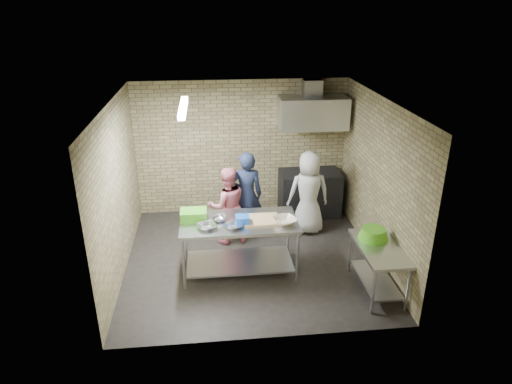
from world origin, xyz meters
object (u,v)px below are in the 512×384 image
at_px(stove, 309,193).
at_px(man_navy, 246,195).
at_px(green_basin, 373,234).
at_px(bottle_red, 313,114).
at_px(woman_pink, 227,206).
at_px(prep_table, 239,247).
at_px(blue_tub, 242,220).
at_px(side_counter, 377,268).
at_px(green_crate, 194,215).
at_px(woman_white, 308,193).
at_px(bottle_green, 333,114).

xyz_separation_m(stove, man_navy, (-1.36, -0.83, 0.37)).
distance_m(green_basin, bottle_red, 3.01).
bearing_deg(stove, bottle_red, 78.23).
height_order(green_basin, man_navy, man_navy).
height_order(stove, man_navy, man_navy).
bearing_deg(man_navy, green_basin, 134.23).
bearing_deg(woman_pink, green_basin, 135.50).
xyz_separation_m(prep_table, man_navy, (0.22, 1.19, 0.36)).
bearing_deg(blue_tub, side_counter, -17.53).
xyz_separation_m(green_crate, woman_white, (2.08, 1.14, -0.20)).
bearing_deg(bottle_green, stove, -151.93).
xyz_separation_m(stove, green_crate, (-2.28, -1.90, 0.55)).
xyz_separation_m(bottle_red, woman_white, (-0.25, -1.01, -1.24)).
distance_m(bottle_red, woman_white, 1.62).
bearing_deg(bottle_red, woman_white, -103.81).
bearing_deg(bottle_green, green_crate, -141.86).
relative_size(bottle_red, man_navy, 0.11).
height_order(green_basin, bottle_green, bottle_green).
bearing_deg(prep_table, blue_tub, -63.43).
bearing_deg(man_navy, bottle_red, -145.59).
bearing_deg(woman_pink, side_counter, 131.50).
bearing_deg(woman_pink, man_navy, -163.17).
bearing_deg(man_navy, green_crate, 46.62).
bearing_deg(stove, woman_white, -104.44).
bearing_deg(green_crate, blue_tub, -16.35).
relative_size(bottle_green, woman_pink, 0.10).
distance_m(blue_tub, man_navy, 1.31).
height_order(prep_table, man_navy, man_navy).
height_order(bottle_green, man_navy, bottle_green).
xyz_separation_m(bottle_green, woman_pink, (-2.17, -1.25, -1.30)).
bearing_deg(blue_tub, bottle_green, 50.05).
height_order(bottle_red, woman_white, bottle_red).
bearing_deg(man_navy, side_counter, 130.55).
relative_size(side_counter, man_navy, 0.73).
relative_size(prep_table, side_counter, 1.53).
xyz_separation_m(stove, woman_pink, (-1.72, -1.01, 0.27)).
distance_m(green_basin, woman_pink, 2.62).
relative_size(bottle_green, woman_white, 0.09).
bearing_deg(stove, side_counter, -80.71).
bearing_deg(side_counter, bottle_green, 90.00).
relative_size(side_counter, green_basin, 2.61).
relative_size(side_counter, bottle_green, 8.00).
xyz_separation_m(prep_table, stove, (1.58, 2.02, -0.01)).
height_order(side_counter, green_crate, green_crate).
relative_size(blue_tub, bottle_green, 1.36).
height_order(blue_tub, woman_pink, woman_pink).
xyz_separation_m(bottle_red, bottle_green, (0.40, 0.00, -0.01)).
bearing_deg(green_basin, woman_white, 109.94).
height_order(man_navy, woman_pink, man_navy).
bearing_deg(bottle_green, woman_white, -122.71).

